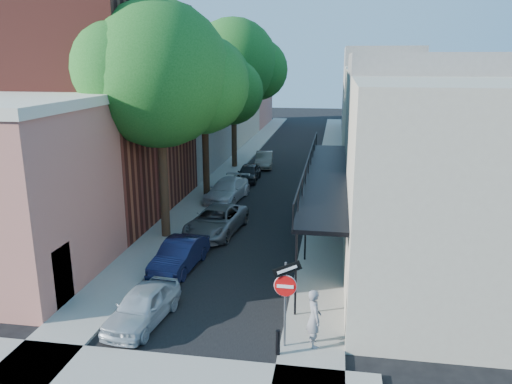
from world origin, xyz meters
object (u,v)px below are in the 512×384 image
at_px(parked_car_c, 216,221).
at_px(parked_car_d, 227,190).
at_px(oak_far, 240,65).
at_px(parked_car_e, 249,173).
at_px(sign_post, 286,289).
at_px(oak_mid, 211,86).
at_px(parked_car_b, 180,255).
at_px(parked_car_a, 143,306).
at_px(parked_car_f, 264,160).
at_px(oak_near, 169,77).
at_px(pedestrian, 314,318).
at_px(bollard, 278,342).

relative_size(parked_car_c, parked_car_d, 1.04).
bearing_deg(oak_far, parked_car_e, -72.05).
relative_size(sign_post, oak_far, 0.25).
bearing_deg(oak_mid, parked_car_e, 69.32).
distance_m(parked_car_b, parked_car_d, 10.83).
bearing_deg(parked_car_d, sign_post, -64.29).
xyz_separation_m(sign_post, parked_car_a, (-4.94, 0.86, -1.41)).
height_order(sign_post, parked_car_a, sign_post).
distance_m(oak_mid, oak_far, 9.12).
xyz_separation_m(parked_car_a, parked_car_f, (0.38, 25.72, 0.01)).
distance_m(oak_near, parked_car_e, 14.31).
relative_size(parked_car_a, parked_car_e, 1.00).
xyz_separation_m(oak_mid, parked_car_c, (1.97, -7.20, -6.38)).
height_order(parked_car_e, parked_car_f, parked_car_f).
height_order(oak_mid, parked_car_c, oak_mid).
xyz_separation_m(parked_car_c, parked_car_e, (-0.36, 11.46, -0.05)).
bearing_deg(parked_car_d, parked_car_e, 92.74).
bearing_deg(pedestrian, parked_car_d, 2.53).
relative_size(sign_post, oak_near, 0.26).
height_order(parked_car_a, pedestrian, pedestrian).
bearing_deg(parked_car_a, oak_mid, 102.12).
bearing_deg(parked_car_a, oak_near, 107.10).
bearing_deg(bollard, oak_near, 123.12).
xyz_separation_m(parked_car_e, parked_car_f, (0.41, 5.06, 0.01)).
bearing_deg(parked_car_e, bollard, -78.06).
distance_m(bollard, oak_far, 28.58).
xyz_separation_m(parked_car_b, parked_car_e, (0.11, 16.15, -0.02)).
bearing_deg(sign_post, parked_car_f, 99.73).
bearing_deg(parked_car_c, parked_car_e, 98.94).
bearing_deg(pedestrian, parked_car_b, 30.18).
xyz_separation_m(oak_mid, oak_far, (0.06, 9.04, 1.20)).
relative_size(oak_far, parked_car_f, 3.09).
bearing_deg(parked_car_e, parked_car_a, -90.31).
bearing_deg(parked_car_f, parked_car_c, -95.67).
xyz_separation_m(oak_near, oak_far, (0.01, 17.01, 0.38)).
bearing_deg(bollard, parked_car_d, 107.43).
distance_m(parked_car_e, parked_car_f, 5.08).
bearing_deg(parked_car_d, parked_car_c, -75.43).
relative_size(sign_post, parked_car_e, 0.81).
bearing_deg(sign_post, parked_car_e, 102.99).
height_order(oak_near, parked_car_f, oak_near).
xyz_separation_m(oak_near, parked_car_c, (1.92, 0.77, -7.20)).
relative_size(oak_mid, parked_car_a, 2.78).
relative_size(parked_car_d, pedestrian, 2.51).
relative_size(parked_car_a, pedestrian, 1.97).
height_order(bollard, oak_far, oak_far).
distance_m(bollard, oak_mid, 19.96).
bearing_deg(bollard, parked_car_e, 102.33).
bearing_deg(bollard, pedestrian, 33.67).
height_order(oak_far, parked_car_d, oak_far).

